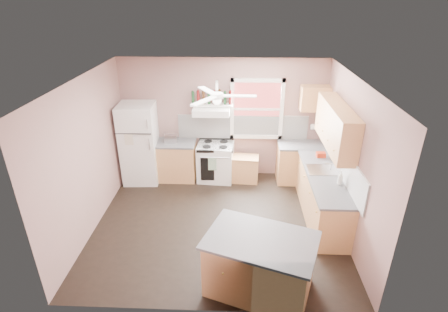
{
  "coord_description": "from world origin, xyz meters",
  "views": [
    {
      "loc": [
        0.33,
        -5.38,
        3.97
      ],
      "look_at": [
        0.1,
        0.3,
        1.25
      ],
      "focal_mm": 28.0,
      "sensor_mm": 36.0,
      "label": 1
    }
  ],
  "objects_px": {
    "refrigerator": "(140,144)",
    "cart": "(245,169)",
    "island": "(260,266)",
    "stove": "(216,162)",
    "toaster": "(171,138)"
  },
  "relations": [
    {
      "from": "island",
      "to": "toaster",
      "type": "bearing_deg",
      "value": 138.71
    },
    {
      "from": "toaster",
      "to": "stove",
      "type": "height_order",
      "value": "toaster"
    },
    {
      "from": "stove",
      "to": "cart",
      "type": "xyz_separation_m",
      "value": [
        0.67,
        -0.06,
        -0.14
      ]
    },
    {
      "from": "refrigerator",
      "to": "island",
      "type": "bearing_deg",
      "value": -54.72
    },
    {
      "from": "toaster",
      "to": "cart",
      "type": "xyz_separation_m",
      "value": [
        1.66,
        -0.06,
        -0.7
      ]
    },
    {
      "from": "refrigerator",
      "to": "cart",
      "type": "xyz_separation_m",
      "value": [
        2.34,
        0.04,
        -0.6
      ]
    },
    {
      "from": "refrigerator",
      "to": "toaster",
      "type": "xyz_separation_m",
      "value": [
        0.68,
        0.1,
        0.1
      ]
    },
    {
      "from": "island",
      "to": "cart",
      "type": "bearing_deg",
      "value": 112.45
    },
    {
      "from": "refrigerator",
      "to": "toaster",
      "type": "bearing_deg",
      "value": 5.24
    },
    {
      "from": "refrigerator",
      "to": "toaster",
      "type": "relative_size",
      "value": 6.39
    },
    {
      "from": "stove",
      "to": "cart",
      "type": "height_order",
      "value": "stove"
    },
    {
      "from": "stove",
      "to": "cart",
      "type": "relative_size",
      "value": 1.46
    },
    {
      "from": "stove",
      "to": "island",
      "type": "relative_size",
      "value": 0.61
    },
    {
      "from": "toaster",
      "to": "stove",
      "type": "xyz_separation_m",
      "value": [
        0.99,
        0.0,
        -0.56
      ]
    },
    {
      "from": "island",
      "to": "stove",
      "type": "bearing_deg",
      "value": 123.81
    }
  ]
}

